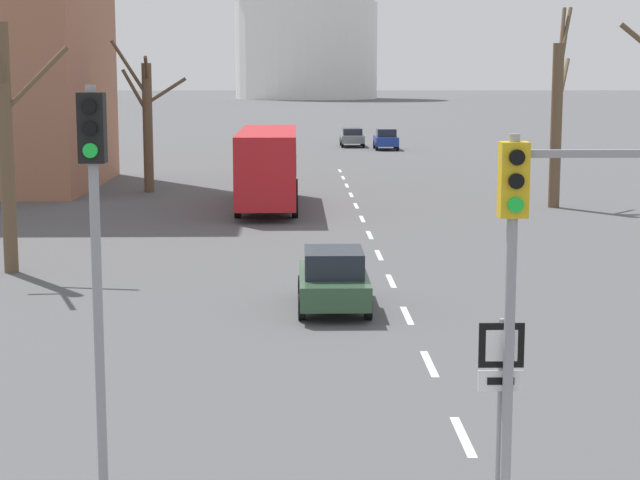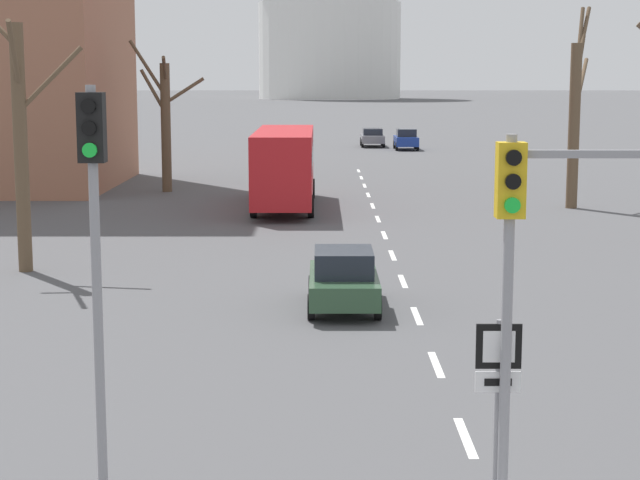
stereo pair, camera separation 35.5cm
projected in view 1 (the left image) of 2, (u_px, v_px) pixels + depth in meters
lane_stripe_1 at (463, 436)px, 17.70m from camera, size 0.16×2.00×0.01m
lane_stripe_2 at (429, 364)px, 22.14m from camera, size 0.16×2.00×0.01m
lane_stripe_3 at (407, 315)px, 26.59m from camera, size 0.16×2.00×0.01m
lane_stripe_4 at (391, 281)px, 31.03m from camera, size 0.16×2.00×0.01m
lane_stripe_5 at (379, 255)px, 35.48m from camera, size 0.16×2.00×0.01m
lane_stripe_6 at (370, 235)px, 39.92m from camera, size 0.16×2.00×0.01m
lane_stripe_7 at (362, 219)px, 44.37m from camera, size 0.16×2.00×0.01m
lane_stripe_8 at (356, 206)px, 48.82m from camera, size 0.16×2.00×0.01m
lane_stripe_9 at (351, 195)px, 53.26m from camera, size 0.16×2.00×0.01m
lane_stripe_10 at (347, 186)px, 57.71m from camera, size 0.16×2.00×0.01m
lane_stripe_11 at (343, 178)px, 62.15m from camera, size 0.16×2.00×0.01m
lane_stripe_12 at (340, 171)px, 66.60m from camera, size 0.16×2.00×0.01m
traffic_signal_centre_tall at (572, 231)px, 13.63m from camera, size 2.58×0.34×5.20m
traffic_signal_near_left at (95, 216)px, 14.74m from camera, size 0.36×0.34×5.80m
route_sign_post at (500, 384)px, 14.08m from camera, size 0.60×0.08×2.77m
sedan_near_left at (386, 139)px, 85.27m from camera, size 1.85×3.84×1.67m
sedan_near_right at (333, 279)px, 27.20m from camera, size 1.81×3.96×1.56m
sedan_mid_centre at (352, 137)px, 88.88m from camera, size 1.93×4.25×1.52m
city_bus at (268, 163)px, 47.62m from camera, size 2.66×10.80×3.48m
bare_tree_left_near at (147, 119)px, 54.06m from camera, size 3.74×4.17×7.67m
bare_tree_right_near at (557, 114)px, 47.78m from camera, size 1.32×2.41×9.01m
bare_tree_left_far at (6, 139)px, 31.76m from camera, size 3.55×2.52×8.38m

